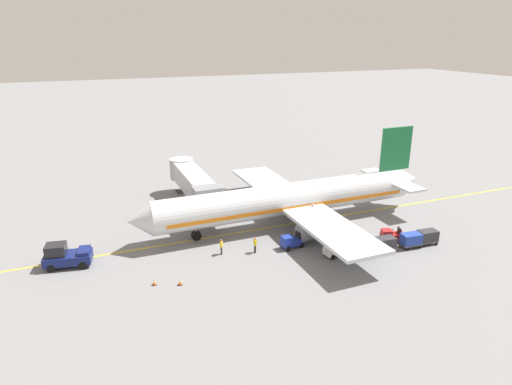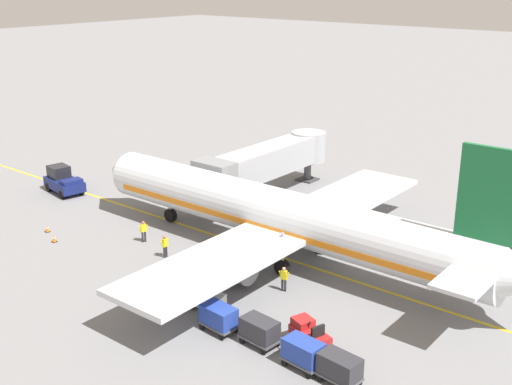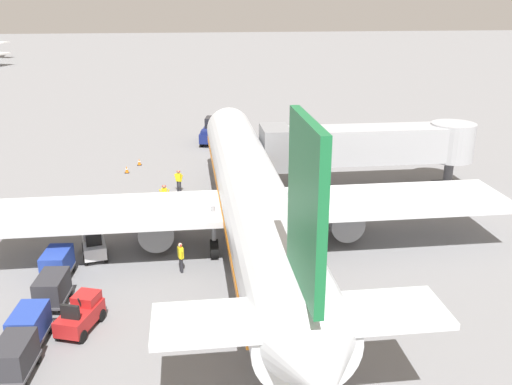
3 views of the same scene
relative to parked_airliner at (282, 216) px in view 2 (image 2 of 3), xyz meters
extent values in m
plane|color=slate|center=(0.00, 0.30, -3.19)|extent=(400.00, 400.00, 0.00)
cube|color=gold|center=(0.00, 0.30, -3.18)|extent=(0.24, 80.00, 0.01)
cylinder|color=silver|center=(0.00, 0.27, 0.10)|extent=(3.90, 32.02, 3.70)
cube|color=orange|center=(0.00, 0.27, -0.36)|extent=(3.92, 29.46, 0.44)
cone|color=silver|center=(-0.11, 17.47, 0.10)|extent=(3.64, 2.42, 3.63)
cube|color=black|center=(-0.10, 15.67, 0.75)|extent=(2.78, 1.12, 0.60)
cube|color=silver|center=(0.00, -0.73, -0.55)|extent=(30.03, 5.39, 0.36)
cylinder|color=gray|center=(-5.50, 0.04, -1.80)|extent=(2.02, 3.21, 2.00)
cylinder|color=gray|center=(5.50, 0.11, -1.80)|extent=(2.02, 3.21, 2.00)
cube|color=#196B38|center=(0.09, -14.73, 4.70)|extent=(0.35, 4.40, 5.50)
cube|color=silver|center=(0.09, -14.53, 0.65)|extent=(10.02, 2.66, 0.24)
cylinder|color=black|center=(-0.07, 11.47, -2.64)|extent=(0.46, 1.10, 1.10)
cylinder|color=gray|center=(-0.07, 11.47, -1.09)|extent=(0.24, 0.24, 2.00)
cylinder|color=black|center=(-2.29, -1.74, -2.64)|extent=(0.46, 1.10, 1.10)
cylinder|color=gray|center=(-2.29, -1.74, -1.09)|extent=(0.24, 0.24, 2.00)
cylinder|color=black|center=(2.31, -1.71, -2.64)|extent=(0.46, 1.10, 1.10)
cylinder|color=gray|center=(2.31, -1.71, -1.09)|extent=(0.24, 0.24, 2.00)
cube|color=#A8AAAF|center=(9.20, 9.09, 0.30)|extent=(14.42, 2.80, 2.60)
cube|color=gray|center=(2.79, 9.09, 0.30)|extent=(2.00, 3.50, 2.99)
cylinder|color=#A8AAAF|center=(16.41, 9.09, 0.30)|extent=(3.36, 3.36, 2.86)
cylinder|color=#4C4C51|center=(16.41, 9.09, -2.09)|extent=(0.70, 0.70, 2.19)
cube|color=#38383A|center=(16.41, 9.09, -3.11)|extent=(1.80, 1.80, 0.16)
cube|color=navy|center=(-1.11, 24.60, -2.34)|extent=(2.93, 4.71, 0.90)
cube|color=black|center=(-0.94, 25.58, -1.34)|extent=(1.94, 2.11, 1.10)
cube|color=navy|center=(-1.38, 23.09, -1.71)|extent=(2.03, 1.41, 0.36)
cylinder|color=black|center=(-0.44, 23.03, -2.79)|extent=(0.48, 0.85, 0.80)
cylinder|color=black|center=(-2.28, 23.36, -2.79)|extent=(0.48, 0.85, 0.80)
cylinder|color=black|center=(0.05, 25.85, -2.79)|extent=(0.48, 0.85, 0.80)
cylinder|color=black|center=(-1.79, 26.17, -2.79)|extent=(0.48, 0.85, 0.80)
cube|color=#B21E1E|center=(-8.53, -8.32, -2.56)|extent=(1.96, 2.76, 0.70)
cube|color=#B21E1E|center=(-8.31, -7.67, -1.99)|extent=(1.31, 1.33, 0.44)
cube|color=black|center=(-8.76, -8.97, -1.89)|extent=(0.85, 0.43, 0.64)
cylinder|color=black|center=(-8.49, -8.20, -1.91)|extent=(0.16, 0.27, 0.54)
cylinder|color=black|center=(-8.75, -7.32, -2.91)|extent=(0.37, 0.59, 0.56)
cylinder|color=black|center=(-7.74, -7.68, -2.91)|extent=(0.37, 0.59, 0.56)
cylinder|color=black|center=(-9.33, -8.97, -2.91)|extent=(0.37, 0.59, 0.56)
cylinder|color=black|center=(-8.32, -9.33, -2.91)|extent=(0.37, 0.59, 0.56)
cube|color=#1E339E|center=(-5.70, 2.46, -2.56)|extent=(1.48, 2.62, 0.70)
cube|color=#1E339E|center=(-5.78, 3.14, -1.99)|extent=(1.14, 1.16, 0.44)
cube|color=black|center=(-5.62, 1.78, -1.89)|extent=(0.85, 0.26, 0.64)
cylinder|color=black|center=(-5.72, 2.58, -1.91)|extent=(0.11, 0.27, 0.54)
cylinder|color=black|center=(-6.34, 3.27, -2.91)|extent=(0.26, 0.58, 0.56)
cylinder|color=black|center=(-5.27, 3.39, -2.91)|extent=(0.26, 0.58, 0.56)
cylinder|color=black|center=(-6.14, 1.53, -2.91)|extent=(0.26, 0.58, 0.56)
cylinder|color=black|center=(-5.06, 1.65, -2.91)|extent=(0.26, 0.58, 0.56)
cube|color=silver|center=(-9.02, -0.80, -2.56)|extent=(1.70, 2.70, 0.70)
cube|color=silver|center=(-9.17, -0.13, -1.99)|extent=(1.22, 1.24, 0.44)
cube|color=black|center=(-8.88, -1.47, -1.89)|extent=(0.85, 0.33, 0.64)
cylinder|color=black|center=(-9.05, -0.68, -1.91)|extent=(0.13, 0.27, 0.54)
cylinder|color=black|center=(-9.73, -0.06, -2.91)|extent=(0.31, 0.59, 0.56)
cylinder|color=black|center=(-8.68, 0.17, -2.91)|extent=(0.31, 0.59, 0.56)
cylinder|color=black|center=(-9.37, -1.77, -2.91)|extent=(0.31, 0.59, 0.56)
cylinder|color=black|center=(-8.31, -1.54, -2.91)|extent=(0.31, 0.59, 0.56)
cube|color=#4C4C51|center=(-10.49, -3.31, -2.77)|extent=(1.48, 2.30, 0.12)
cube|color=#233D9E|center=(-10.49, -3.31, -2.16)|extent=(1.40, 2.19, 1.10)
cylinder|color=#4C4C51|center=(-10.37, -1.87, -2.78)|extent=(0.13, 0.70, 0.07)
cylinder|color=black|center=(-10.98, -2.44, -3.01)|extent=(0.15, 0.37, 0.36)
cylinder|color=black|center=(-9.87, -2.54, -3.01)|extent=(0.15, 0.37, 0.36)
cylinder|color=black|center=(-11.11, -4.09, -3.01)|extent=(0.15, 0.37, 0.36)
cylinder|color=black|center=(-10.01, -4.18, -3.01)|extent=(0.15, 0.37, 0.36)
cube|color=#4C4C51|center=(-10.17, -6.06, -2.77)|extent=(1.48, 2.30, 0.12)
cube|color=#2D2D33|center=(-10.17, -6.06, -2.16)|extent=(1.40, 2.19, 1.10)
cylinder|color=#4C4C51|center=(-10.05, -4.61, -2.78)|extent=(0.13, 0.70, 0.07)
cylinder|color=black|center=(-10.65, -5.19, -3.01)|extent=(0.15, 0.37, 0.36)
cylinder|color=black|center=(-9.55, -5.28, -3.01)|extent=(0.15, 0.37, 0.36)
cylinder|color=black|center=(-10.79, -6.83, -3.01)|extent=(0.15, 0.37, 0.36)
cylinder|color=black|center=(-9.68, -6.92, -3.01)|extent=(0.15, 0.37, 0.36)
cube|color=#4C4C51|center=(-10.44, -9.19, -2.77)|extent=(1.48, 2.30, 0.12)
cube|color=#233D9E|center=(-10.44, -9.19, -2.16)|extent=(1.40, 2.19, 1.10)
cylinder|color=#4C4C51|center=(-10.32, -7.75, -2.78)|extent=(0.13, 0.70, 0.07)
cylinder|color=black|center=(-10.92, -8.33, -3.01)|extent=(0.15, 0.37, 0.36)
cylinder|color=black|center=(-9.82, -8.42, -3.01)|extent=(0.15, 0.37, 0.36)
cylinder|color=black|center=(-11.05, -9.97, -3.01)|extent=(0.15, 0.37, 0.36)
cylinder|color=black|center=(-9.95, -10.06, -3.01)|extent=(0.15, 0.37, 0.36)
cube|color=#4C4C51|center=(-10.43, -11.40, -2.77)|extent=(1.48, 2.30, 0.12)
cube|color=#2D2D33|center=(-10.43, -11.40, -2.16)|extent=(1.40, 2.19, 1.10)
cylinder|color=#4C4C51|center=(-10.31, -9.96, -2.78)|extent=(0.13, 0.70, 0.07)
cylinder|color=black|center=(-10.91, -10.53, -3.01)|extent=(0.15, 0.37, 0.36)
cylinder|color=black|center=(-9.81, -10.63, -3.01)|extent=(0.15, 0.37, 0.36)
cylinder|color=black|center=(-9.95, -12.27, -3.01)|extent=(0.15, 0.37, 0.36)
cylinder|color=#232328|center=(-5.21, 6.58, -2.76)|extent=(0.15, 0.15, 0.85)
cylinder|color=#232328|center=(-5.41, 6.59, -2.76)|extent=(0.15, 0.15, 0.85)
cube|color=yellow|center=(-5.31, 6.59, -2.04)|extent=(0.39, 0.26, 0.60)
cylinder|color=yellow|center=(-5.06, 6.57, -2.09)|extent=(0.23, 0.10, 0.57)
cylinder|color=yellow|center=(-5.56, 6.60, -2.09)|extent=(0.23, 0.10, 0.57)
sphere|color=#997051|center=(-5.31, 6.59, -1.61)|extent=(0.22, 0.22, 0.22)
cube|color=red|center=(-5.31, 6.59, -1.59)|extent=(0.27, 0.10, 0.10)
cylinder|color=#232328|center=(-4.28, 9.91, -2.76)|extent=(0.15, 0.15, 0.85)
cylinder|color=#232328|center=(-4.46, 10.00, -2.76)|extent=(0.15, 0.15, 0.85)
cube|color=yellow|center=(-4.37, 9.95, -2.04)|extent=(0.45, 0.39, 0.60)
cylinder|color=yellow|center=(-4.15, 9.84, -2.09)|extent=(0.24, 0.18, 0.57)
cylinder|color=yellow|center=(-4.59, 10.07, -2.09)|extent=(0.24, 0.18, 0.57)
sphere|color=#997051|center=(-4.37, 9.95, -1.61)|extent=(0.22, 0.22, 0.22)
cube|color=red|center=(-4.37, 9.95, -1.59)|extent=(0.27, 0.19, 0.10)
cylinder|color=#232328|center=(-4.11, -3.35, -2.76)|extent=(0.15, 0.15, 0.85)
cylinder|color=#232328|center=(-4.16, -3.16, -2.76)|extent=(0.15, 0.15, 0.85)
cube|color=yellow|center=(-4.13, -3.25, -2.04)|extent=(0.33, 0.43, 0.60)
cylinder|color=yellow|center=(-4.07, -3.49, -2.09)|extent=(0.15, 0.24, 0.57)
cylinder|color=yellow|center=(-4.20, -3.01, -2.09)|extent=(0.15, 0.24, 0.57)
sphere|color=beige|center=(-4.13, -3.25, -1.61)|extent=(0.22, 0.22, 0.22)
cube|color=red|center=(-4.13, -3.25, -1.59)|extent=(0.15, 0.28, 0.10)
cube|color=black|center=(-8.75, 15.29, -3.17)|extent=(0.36, 0.36, 0.04)
cone|color=orange|center=(-8.75, 15.29, -2.87)|extent=(0.30, 0.30, 0.55)
cylinder|color=white|center=(-8.75, 15.29, -2.84)|extent=(0.21, 0.21, 0.06)
cube|color=black|center=(-7.88, 17.47, -3.17)|extent=(0.36, 0.36, 0.04)
cone|color=orange|center=(-7.88, 17.47, -2.87)|extent=(0.30, 0.30, 0.55)
cylinder|color=white|center=(-7.88, 17.47, -2.84)|extent=(0.21, 0.21, 0.06)
camera|label=1|loc=(-44.41, 22.29, 18.28)|focal=31.55mm
camera|label=2|loc=(-34.75, -25.68, 16.50)|focal=45.55mm
camera|label=3|loc=(-3.39, -30.86, 10.90)|focal=39.79mm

